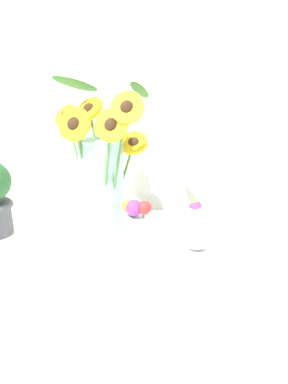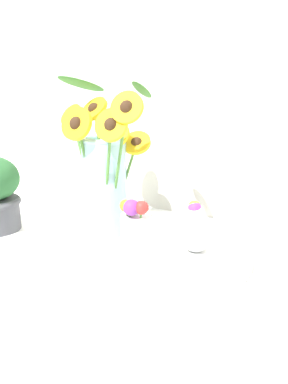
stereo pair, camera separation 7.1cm
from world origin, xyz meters
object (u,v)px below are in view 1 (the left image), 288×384
Objects in this scene: vase_bulb_right at (196,228)px; vase_small_center at (136,226)px; mason_jar_sunflowers at (102,173)px; serving_tray at (144,248)px.

vase_small_center is at bearing -149.97° from vase_bulb_right.
serving_tray is at bearing -11.91° from mason_jar_sunflowers.
vase_small_center reaches higher than vase_bulb_right.
vase_small_center is at bearing -31.01° from mason_jar_sunflowers.
mason_jar_sunflowers is at bearing 168.09° from serving_tray.
mason_jar_sunflowers reaches higher than vase_small_center.
vase_bulb_right is (0.12, 0.07, -0.01)m from vase_small_center.
vase_bulb_right is (0.13, 0.02, 0.06)m from serving_tray.
serving_tray is 3.88× the size of vase_small_center.
vase_small_center is (0.00, -0.05, 0.07)m from serving_tray.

